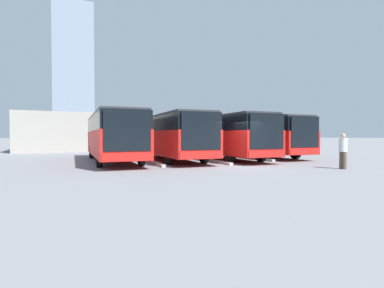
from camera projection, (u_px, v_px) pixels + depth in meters
ground_plane at (239, 166)px, 16.78m from camera, size 600.00×600.00×0.00m
bus_0 at (255, 135)px, 25.03m from camera, size 3.29×11.93×3.12m
curb_divider_0 at (248, 157)px, 22.67m from camera, size 0.62×6.38×0.15m
bus_1 at (220, 135)px, 22.51m from camera, size 3.29×11.93×3.12m
curb_divider_1 at (208, 160)px, 20.14m from camera, size 0.62×6.38×0.15m
bus_2 at (169, 135)px, 21.36m from camera, size 3.29×11.93×3.12m
curb_divider_2 at (150, 162)px, 18.99m from camera, size 0.62×6.38×0.15m
bus_3 at (113, 135)px, 19.85m from camera, size 3.29×11.93×3.12m
pedestrian at (343, 150)px, 15.34m from camera, size 0.48×0.48×1.82m
station_building at (130, 133)px, 40.24m from camera, size 26.32×16.08×4.22m
office_tower at (72, 72)px, 159.54m from camera, size 20.03×20.03×73.18m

